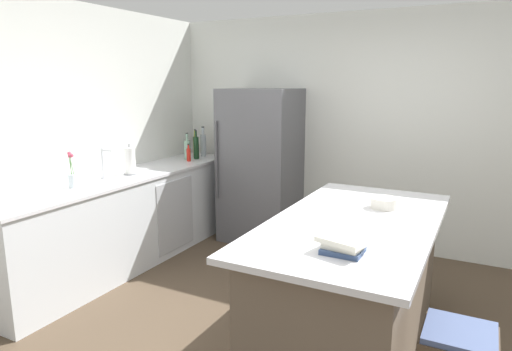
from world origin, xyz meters
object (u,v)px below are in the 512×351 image
(vinegar_bottle, at_px, (203,145))
(mixing_bowl, at_px, (384,203))
(bar_stool, at_px, (458,351))
(sink_faucet, at_px, (104,163))
(olive_oil_bottle, at_px, (195,146))
(kitchen_island, at_px, (352,283))
(hot_sauce_bottle, at_px, (189,154))
(wine_bottle, at_px, (196,147))
(cookbook_stack, at_px, (343,245))
(refrigerator, at_px, (260,166))
(flower_vase, at_px, (72,176))
(soda_bottle, at_px, (203,144))
(paper_towel_roll, at_px, (130,161))
(gin_bottle, at_px, (187,149))

(vinegar_bottle, distance_m, mixing_bowl, 2.97)
(bar_stool, relative_size, sink_faucet, 2.13)
(bar_stool, height_order, mixing_bowl, mixing_bowl)
(olive_oil_bottle, bearing_deg, kitchen_island, -33.84)
(hot_sauce_bottle, bearing_deg, wine_bottle, 95.09)
(wine_bottle, xyz_separation_m, mixing_bowl, (2.50, -1.16, -0.10))
(olive_oil_bottle, xyz_separation_m, cookbook_stack, (2.58, -2.27, -0.09))
(hot_sauce_bottle, relative_size, cookbook_stack, 0.70)
(sink_faucet, bearing_deg, refrigerator, 58.56)
(refrigerator, distance_m, sink_faucet, 1.79)
(hot_sauce_bottle, bearing_deg, flower_vase, -93.91)
(sink_faucet, relative_size, soda_bottle, 0.80)
(kitchen_island, xyz_separation_m, vinegar_bottle, (-2.48, 1.84, 0.59))
(paper_towel_roll, bearing_deg, olive_oil_bottle, 91.45)
(vinegar_bottle, xyz_separation_m, wine_bottle, (0.09, -0.29, 0.01))
(refrigerator, height_order, paper_towel_roll, refrigerator)
(kitchen_island, relative_size, sink_faucet, 6.81)
(sink_faucet, distance_m, olive_oil_bottle, 1.46)
(vinegar_bottle, bearing_deg, flower_vase, -90.12)
(soda_bottle, relative_size, gin_bottle, 1.16)
(soda_bottle, bearing_deg, mixing_bowl, -28.37)
(gin_bottle, bearing_deg, vinegar_bottle, 93.40)
(sink_faucet, height_order, flower_vase, flower_vase)
(gin_bottle, xyz_separation_m, cookbook_stack, (2.56, -2.08, -0.08))
(wine_bottle, bearing_deg, mixing_bowl, -24.95)
(wine_bottle, relative_size, hot_sauce_bottle, 1.70)
(refrigerator, distance_m, mixing_bowl, 2.15)
(mixing_bowl, bearing_deg, cookbook_stack, -90.46)
(refrigerator, height_order, sink_faucet, refrigerator)
(kitchen_island, relative_size, flower_vase, 6.29)
(kitchen_island, height_order, gin_bottle, gin_bottle)
(wine_bottle, relative_size, gin_bottle, 1.08)
(bar_stool, bearing_deg, flower_vase, 172.68)
(paper_towel_roll, distance_m, hot_sauce_bottle, 0.91)
(sink_faucet, xyz_separation_m, cookbook_stack, (2.62, -0.81, -0.11))
(sink_faucet, bearing_deg, bar_stool, -14.21)
(gin_bottle, xyz_separation_m, mixing_bowl, (2.57, -1.07, -0.08))
(gin_bottle, distance_m, hot_sauce_bottle, 0.13)
(kitchen_island, bearing_deg, soda_bottle, 143.96)
(paper_towel_roll, height_order, olive_oil_bottle, olive_oil_bottle)
(flower_vase, relative_size, vinegar_bottle, 0.96)
(gin_bottle, bearing_deg, wine_bottle, 54.14)
(paper_towel_roll, distance_m, cookbook_stack, 2.77)
(soda_bottle, distance_m, cookbook_stack, 3.48)
(bar_stool, relative_size, olive_oil_bottle, 1.85)
(flower_vase, relative_size, olive_oil_bottle, 0.94)
(gin_bottle, bearing_deg, kitchen_island, -30.87)
(bar_stool, xyz_separation_m, cookbook_stack, (-0.62, 0.01, 0.46))
(refrigerator, bearing_deg, gin_bottle, -164.38)
(kitchen_island, xyz_separation_m, refrigerator, (-1.59, 1.71, 0.42))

